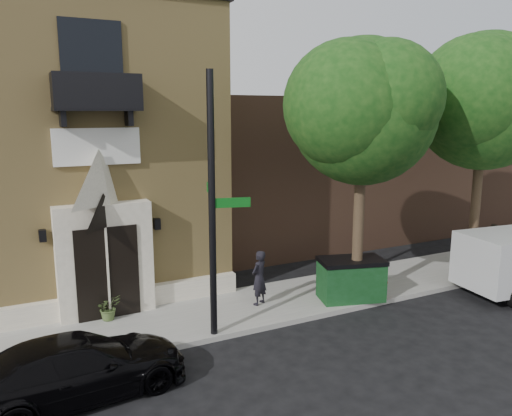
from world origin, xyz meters
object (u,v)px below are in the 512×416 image
(black_sedan, at_px, (78,368))
(pedestrian_near, at_px, (259,278))
(dumpster, at_px, (351,279))
(pedestrian_far, at_px, (492,245))
(street_sign, at_px, (213,207))
(fire_hydrant, at_px, (380,284))

(black_sedan, xyz_separation_m, pedestrian_near, (5.49, 2.51, 0.32))
(dumpster, height_order, pedestrian_far, pedestrian_far)
(street_sign, xyz_separation_m, pedestrian_far, (11.40, 0.69, -2.55))
(black_sedan, height_order, pedestrian_near, pedestrian_near)
(dumpster, height_order, pedestrian_near, pedestrian_near)
(black_sedan, xyz_separation_m, dumpster, (8.20, 1.62, 0.14))
(street_sign, xyz_separation_m, dumpster, (4.66, 0.36, -2.71))
(pedestrian_far, bearing_deg, black_sedan, 83.05)
(dumpster, bearing_deg, pedestrian_near, 177.68)
(dumpster, relative_size, pedestrian_far, 1.35)
(dumpster, bearing_deg, street_sign, -159.78)
(dumpster, relative_size, pedestrian_near, 1.32)
(street_sign, height_order, pedestrian_near, street_sign)
(fire_hydrant, distance_m, pedestrian_near, 3.83)
(dumpster, bearing_deg, pedestrian_far, 18.61)
(street_sign, bearing_deg, pedestrian_near, 47.75)
(street_sign, relative_size, dumpster, 3.06)
(street_sign, bearing_deg, dumpster, 19.40)
(fire_hydrant, bearing_deg, black_sedan, -171.72)
(fire_hydrant, relative_size, pedestrian_far, 0.55)
(black_sedan, xyz_separation_m, pedestrian_far, (14.95, 1.95, 0.30))
(dumpster, bearing_deg, black_sedan, -153.02)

